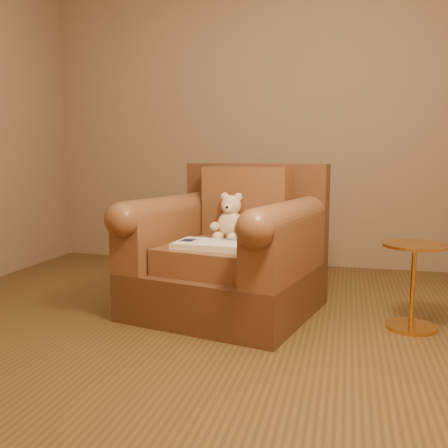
# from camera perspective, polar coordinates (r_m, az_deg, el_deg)

# --- Properties ---
(floor) EXTENTS (4.00, 4.00, 0.00)m
(floor) POSITION_cam_1_polar(r_m,az_deg,el_deg) (3.01, -3.90, -12.07)
(floor) COLOR brown
(floor) RESTS_ON ground
(room) EXTENTS (4.02, 4.02, 2.71)m
(room) POSITION_cam_1_polar(r_m,az_deg,el_deg) (2.92, -4.22, 21.48)
(room) COLOR #896D54
(room) RESTS_ON ground
(armchair) EXTENTS (1.28, 1.24, 0.97)m
(armchair) POSITION_cam_1_polar(r_m,az_deg,el_deg) (3.31, 0.60, -3.53)
(armchair) COLOR #56311C
(armchair) RESTS_ON floor
(teddy_bear) EXTENTS (0.23, 0.26, 0.32)m
(teddy_bear) POSITION_cam_1_polar(r_m,az_deg,el_deg) (3.37, 0.67, 0.29)
(teddy_bear) COLOR beige
(teddy_bear) RESTS_ON armchair
(guidebook) EXTENTS (0.50, 0.32, 0.04)m
(guidebook) POSITION_cam_1_polar(r_m,az_deg,el_deg) (3.06, -1.10, -2.38)
(guidebook) COLOR beige
(guidebook) RESTS_ON armchair
(side_table) EXTENTS (0.37, 0.37, 0.51)m
(side_table) POSITION_cam_1_polar(r_m,az_deg,el_deg) (3.16, 20.79, -6.36)
(side_table) COLOR gold
(side_table) RESTS_ON floor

